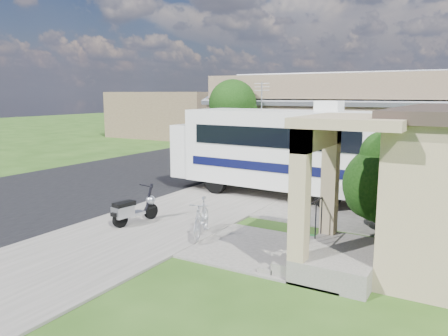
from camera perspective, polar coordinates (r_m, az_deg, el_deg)
The scene contains 18 objects.
ground at distance 13.15m, azimuth -3.65°, elevation -7.37°, with size 120.00×120.00×0.00m, color #214111.
street_slab at distance 25.36m, azimuth -5.10°, elevation 0.93°, with size 9.00×80.00×0.02m, color black.
sidewalk_slab at distance 22.28m, azimuth 8.67°, elevation -0.31°, with size 4.00×80.00×0.06m, color #5A5751.
driveway_slab at distance 16.37m, azimuth 9.65°, elevation -3.98°, with size 7.00×6.00×0.05m, color #5A5751.
walk_slab at distance 10.94m, azimuth 6.69°, elevation -10.86°, with size 4.00×3.00×0.05m, color #5A5751.
warehouse at distance 25.45m, azimuth 14.22°, elevation 5.18°, with size 12.50×8.40×5.04m.
distant_bldg_far at distance 40.41m, azimuth -6.28°, elevation 6.99°, with size 10.00×8.00×4.00m, color brown.
distant_bldg_near at distance 49.64m, azimuth 3.96°, elevation 7.05°, with size 8.00×7.00×3.20m, color brown.
street_tree_a at distance 22.25m, azimuth 1.43°, elevation 8.12°, with size 2.44×2.40×4.58m.
street_tree_b at distance 31.37m, azimuth 10.40°, elevation 8.68°, with size 2.44×2.40×4.73m.
street_tree_c at distance 39.95m, azimuth 14.87°, elevation 8.28°, with size 2.44×2.40×4.42m.
motorhome at distance 16.61m, azimuth 7.12°, elevation 2.59°, with size 8.39×3.00×4.25m.
shrub at distance 12.86m, azimuth 20.29°, elevation -1.63°, with size 2.33×2.23×2.86m.
scooter at distance 13.16m, azimuth -11.84°, elevation -5.35°, with size 0.65×1.66×1.09m.
bicycle at distance 11.80m, azimuth -2.96°, elevation -6.78°, with size 0.48×1.70×1.02m, color #B6B8BF.
pickup_truck at distance 26.94m, azimuth 0.79°, elevation 3.34°, with size 2.91×6.32×1.76m, color silver.
van at distance 33.98m, azimuth 6.42°, elevation 4.61°, with size 2.49×6.14×1.78m, color silver.
garden_hose at distance 11.58m, azimuth 11.21°, elevation -9.42°, with size 0.44×0.44×0.20m, color #166F27.
Camera 1 is at (7.06, -10.41, 3.85)m, focal length 35.00 mm.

